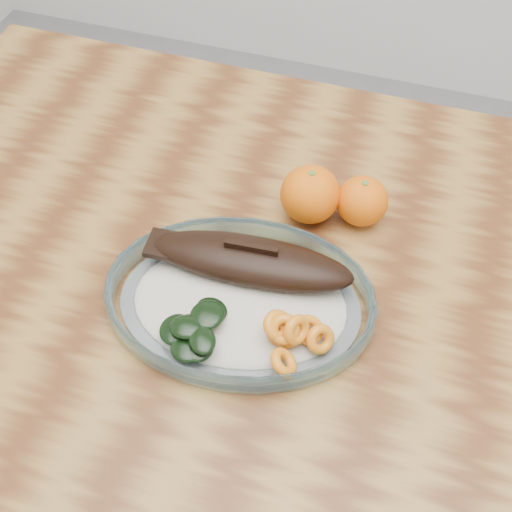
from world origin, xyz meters
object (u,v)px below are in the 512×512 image
dining_table (289,346)px  orange_right (362,201)px  plated_meal (240,297)px  orange_left (310,194)px

dining_table → orange_right: orange_right is taller
plated_meal → orange_left: (0.04, 0.16, 0.02)m
orange_left → dining_table: bearing=-82.9°
dining_table → orange_left: size_ratio=16.36×
dining_table → plated_meal: size_ratio=1.98×
orange_left → orange_right: size_ratio=1.16×
dining_table → orange_right: bearing=72.6°
dining_table → orange_left: (-0.02, 0.13, 0.14)m
dining_table → plated_meal: plated_meal is taller
dining_table → orange_left: bearing=97.1°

